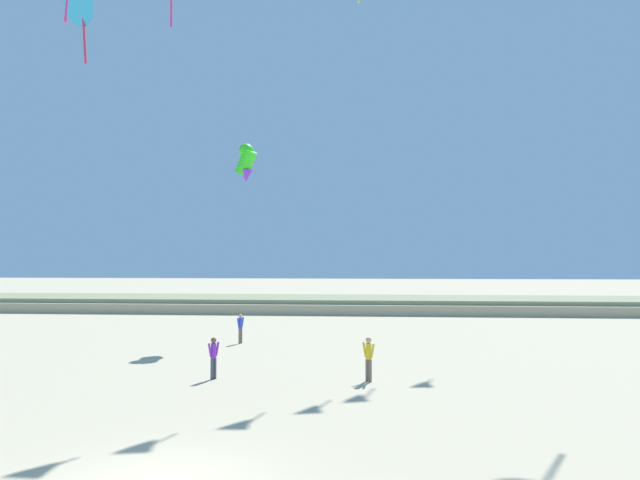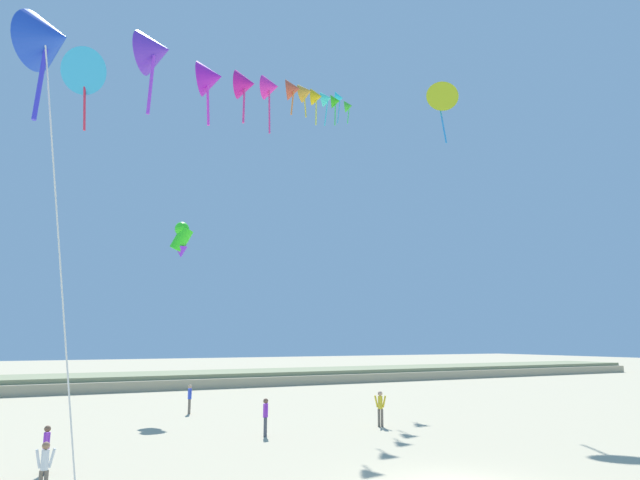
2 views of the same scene
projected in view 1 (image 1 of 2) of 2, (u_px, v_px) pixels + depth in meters
The scene contains 6 objects.
dune_ridge at pixel (316, 304), 52.74m from camera, with size 120.00×9.36×1.24m.
person_near_right at pixel (214, 355), 22.97m from camera, with size 0.40×0.53×1.68m.
person_mid_center at pixel (240, 326), 32.50m from camera, with size 0.35×0.56×1.68m.
person_far_right at pixel (369, 356), 22.53m from camera, with size 0.53×0.45×1.75m.
large_kite_low_lead at pixel (246, 161), 35.40m from camera, with size 1.74×1.44×2.37m.
large_kite_mid_trail at pixel (85, 2), 29.17m from camera, with size 2.89×2.59×4.46m.
Camera 1 is at (4.40, -11.83, 4.91)m, focal length 32.00 mm.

